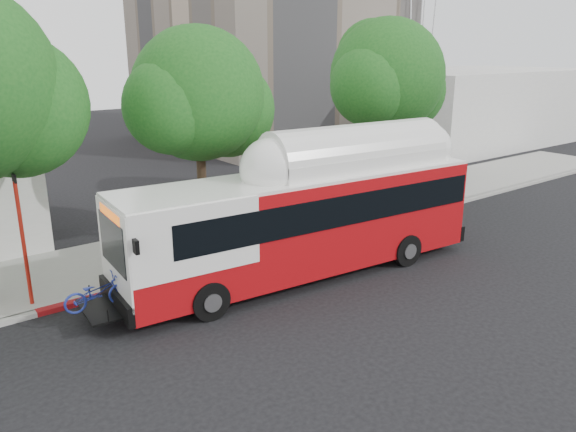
# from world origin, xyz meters

# --- Properties ---
(ground) EXTENTS (120.00, 120.00, 0.00)m
(ground) POSITION_xyz_m (0.00, 0.00, 0.00)
(ground) COLOR black
(ground) RESTS_ON ground
(sidewalk) EXTENTS (60.00, 5.00, 0.15)m
(sidewalk) POSITION_xyz_m (0.00, 6.50, 0.07)
(sidewalk) COLOR gray
(sidewalk) RESTS_ON ground
(curb_strip) EXTENTS (60.00, 0.30, 0.15)m
(curb_strip) POSITION_xyz_m (0.00, 3.90, 0.07)
(curb_strip) COLOR gray
(curb_strip) RESTS_ON ground
(red_curb_segment) EXTENTS (10.00, 0.32, 0.16)m
(red_curb_segment) POSITION_xyz_m (-3.00, 3.90, 0.08)
(red_curb_segment) COLOR maroon
(red_curb_segment) RESTS_ON ground
(street_tree_mid) EXTENTS (5.75, 5.00, 8.62)m
(street_tree_mid) POSITION_xyz_m (-0.59, 6.06, 5.91)
(street_tree_mid) COLOR #2D2116
(street_tree_mid) RESTS_ON ground
(street_tree_right) EXTENTS (6.21, 5.40, 9.18)m
(street_tree_right) POSITION_xyz_m (9.44, 5.86, 6.26)
(street_tree_right) COLOR #2D2116
(street_tree_right) RESTS_ON ground
(horizon_block) EXTENTS (20.00, 12.00, 6.00)m
(horizon_block) POSITION_xyz_m (30.00, 16.00, 3.00)
(horizon_block) COLOR silver
(horizon_block) RESTS_ON ground
(transit_bus) EXTENTS (14.29, 3.93, 4.18)m
(transit_bus) POSITION_xyz_m (0.53, 1.45, 1.95)
(transit_bus) COLOR #A30B10
(transit_bus) RESTS_ON ground
(signal_pole) EXTENTS (0.12, 0.40, 4.26)m
(signal_pole) POSITION_xyz_m (-7.94, 4.54, 2.19)
(signal_pole) COLOR #A61C11
(signal_pole) RESTS_ON ground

